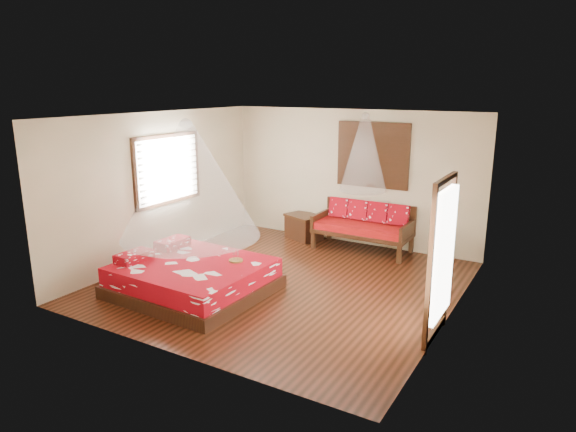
# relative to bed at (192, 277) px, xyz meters

# --- Properties ---
(room) EXTENTS (5.54, 5.54, 2.84)m
(room) POSITION_rel_bed_xyz_m (1.07, 1.11, 1.15)
(room) COLOR black
(room) RESTS_ON ground
(bed) EXTENTS (2.33, 2.12, 0.65)m
(bed) POSITION_rel_bed_xyz_m (0.00, 0.00, 0.00)
(bed) COLOR black
(bed) RESTS_ON floor
(daybed) EXTENTS (1.94, 0.86, 0.98)m
(daybed) POSITION_rel_bed_xyz_m (1.54, 3.49, 0.27)
(daybed) COLOR black
(daybed) RESTS_ON floor
(storage_chest) EXTENTS (0.93, 0.81, 0.53)m
(storage_chest) POSITION_rel_bed_xyz_m (0.12, 3.56, 0.02)
(storage_chest) COLOR black
(storage_chest) RESTS_ON floor
(shutter_panel) EXTENTS (1.52, 0.06, 1.32)m
(shutter_panel) POSITION_rel_bed_xyz_m (1.54, 3.82, 1.65)
(shutter_panel) COLOR black
(shutter_panel) RESTS_ON wall_back
(window_left) EXTENTS (0.10, 1.74, 1.34)m
(window_left) POSITION_rel_bed_xyz_m (-1.64, 1.31, 1.45)
(window_left) COLOR black
(window_left) RESTS_ON wall_left
(glazed_door) EXTENTS (0.08, 1.02, 2.16)m
(glazed_door) POSITION_rel_bed_xyz_m (3.79, 0.51, 0.82)
(glazed_door) COLOR black
(glazed_door) RESTS_ON floor
(wine_tray) EXTENTS (0.23, 0.23, 0.19)m
(wine_tray) POSITION_rel_bed_xyz_m (0.57, 0.42, 0.30)
(wine_tray) COLOR brown
(wine_tray) RESTS_ON bed
(mosquito_net_main) EXTENTS (2.18, 2.18, 1.80)m
(mosquito_net_main) POSITION_rel_bed_xyz_m (0.02, -0.00, 1.60)
(mosquito_net_main) COLOR white
(mosquito_net_main) RESTS_ON ceiling
(mosquito_net_daybed) EXTENTS (0.92, 0.92, 1.50)m
(mosquito_net_daybed) POSITION_rel_bed_xyz_m (1.54, 3.36, 1.75)
(mosquito_net_daybed) COLOR white
(mosquito_net_daybed) RESTS_ON ceiling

